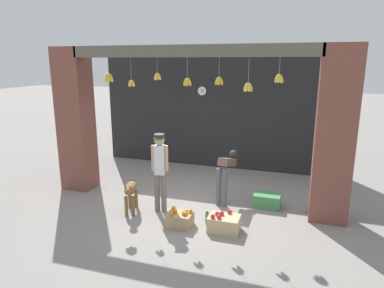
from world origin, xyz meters
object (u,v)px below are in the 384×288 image
object	(u,v)px
shopkeeper	(160,167)
wall_clock	(202,91)
water_bottle	(207,218)
worker_stooping	(226,171)
fruit_crate_apples	(224,223)
fruit_crate_oranges	(180,219)
dog	(131,191)
produce_box_green	(267,200)

from	to	relation	value
shopkeeper	wall_clock	size ratio (longest dim) A/B	6.24
shopkeeper	water_bottle	world-z (taller)	shopkeeper
worker_stooping	shopkeeper	bearing A→B (deg)	-134.15
shopkeeper	fruit_crate_apples	world-z (taller)	shopkeeper
fruit_crate_oranges	dog	bearing A→B (deg)	166.98
fruit_crate_oranges	fruit_crate_apples	size ratio (longest dim) A/B	0.81
shopkeeper	water_bottle	distance (m)	1.39
dog	worker_stooping	size ratio (longest dim) A/B	0.74
dog	wall_clock	size ratio (longest dim) A/B	3.04
shopkeeper	worker_stooping	bearing A→B (deg)	-155.96
produce_box_green	wall_clock	xyz separation A→B (m)	(-2.16, 2.41, 2.07)
wall_clock	fruit_crate_apples	bearing A→B (deg)	-67.87
dog	fruit_crate_oranges	distance (m)	1.24
fruit_crate_apples	produce_box_green	distance (m)	1.48
fruit_crate_oranges	fruit_crate_apples	bearing A→B (deg)	4.62
wall_clock	water_bottle	bearing A→B (deg)	-72.07
shopkeeper	fruit_crate_oranges	size ratio (longest dim) A/B	3.58
dog	fruit_crate_oranges	world-z (taller)	dog
fruit_crate_apples	wall_clock	world-z (taller)	wall_clock
dog	water_bottle	world-z (taller)	dog
fruit_crate_oranges	water_bottle	xyz separation A→B (m)	(0.46, 0.25, -0.03)
fruit_crate_apples	produce_box_green	xyz separation A→B (m)	(0.64, 1.34, -0.01)
water_bottle	wall_clock	world-z (taller)	wall_clock
worker_stooping	produce_box_green	xyz separation A→B (m)	(0.90, 0.03, -0.58)
wall_clock	dog	bearing A→B (deg)	-97.64
water_bottle	fruit_crate_oranges	bearing A→B (deg)	-151.19
produce_box_green	water_bottle	xyz separation A→B (m)	(-1.01, -1.15, -0.03)
produce_box_green	wall_clock	world-z (taller)	wall_clock
dog	produce_box_green	distance (m)	2.89
fruit_crate_apples	dog	bearing A→B (deg)	174.22
shopkeeper	fruit_crate_oranges	xyz separation A→B (m)	(0.61, -0.50, -0.82)
dog	fruit_crate_apples	bearing A→B (deg)	65.52
produce_box_green	water_bottle	distance (m)	1.53
fruit_crate_oranges	wall_clock	bearing A→B (deg)	100.27
dog	shopkeeper	distance (m)	0.79
produce_box_green	water_bottle	size ratio (longest dim) A/B	2.28
shopkeeper	produce_box_green	xyz separation A→B (m)	(2.08, 0.90, -0.82)
dog	water_bottle	distance (m)	1.66
shopkeeper	wall_clock	xyz separation A→B (m)	(-0.08, 3.31, 1.25)
shopkeeper	produce_box_green	bearing A→B (deg)	-169.08
dog	wall_clock	distance (m)	3.98
shopkeeper	worker_stooping	distance (m)	1.49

